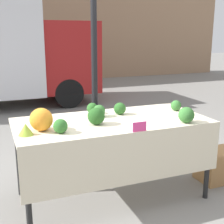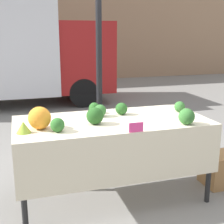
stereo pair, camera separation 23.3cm
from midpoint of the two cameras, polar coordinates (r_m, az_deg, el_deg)
name	(u,v)px [view 1 (the left image)]	position (r m, az deg, el deg)	size (l,w,h in m)	color
ground_plane	(112,196)	(3.38, -2.05, -15.08)	(40.00, 40.00, 0.00)	gray
tent_pole	(94,71)	(3.66, -5.07, 7.53)	(0.07, 0.07, 2.46)	black
market_table	(114,131)	(3.03, -1.75, -3.58)	(1.89, 0.90, 0.83)	beige
orange_cauliflower	(41,120)	(2.79, -15.16, -1.36)	(0.20, 0.20, 0.20)	orange
romanesco_head	(26,129)	(2.72, -17.90, -3.06)	(0.13, 0.13, 0.10)	#93B238
broccoli_head_0	(99,111)	(3.17, -4.48, 0.19)	(0.12, 0.12, 0.12)	#336B2D
broccoli_head_1	(96,116)	(2.89, -5.22, -0.79)	(0.16, 0.16, 0.16)	#23511E
broccoli_head_2	(120,109)	(3.25, -0.61, 0.61)	(0.13, 0.13, 0.13)	#285B23
broccoli_head_3	(176,105)	(3.46, 9.75, 1.16)	(0.12, 0.12, 0.12)	#336B2D
broccoli_head_4	(60,126)	(2.70, -11.87, -2.57)	(0.12, 0.12, 0.12)	#2D6628
broccoli_head_5	(92,108)	(3.30, -5.65, 0.66)	(0.12, 0.12, 0.12)	#285B23
broccoli_head_6	(186,115)	(3.00, 11.29, -0.56)	(0.15, 0.15, 0.15)	#336B2D
price_sign	(140,127)	(2.69, 2.59, -2.74)	(0.13, 0.01, 0.09)	#E53D84
produce_crate	(220,165)	(3.82, 17.49, -9.21)	(0.51, 0.33, 0.36)	#9E7042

